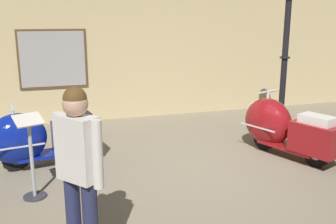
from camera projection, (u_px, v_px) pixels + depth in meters
name	position (u px, v px, depth m)	size (l,w,h in m)	color
ground_plane	(200.00, 185.00, 5.10)	(60.00, 60.00, 0.00)	gray
showroom_back_wall	(128.00, 30.00, 8.15)	(18.00, 0.63, 3.77)	#CCB784
scooter_0	(36.00, 138.00, 5.62)	(1.64, 0.75, 0.97)	black
scooter_1	(281.00, 127.00, 6.12)	(1.01, 1.71, 1.01)	black
lamppost	(286.00, 46.00, 7.03)	(0.32, 0.32, 2.77)	black
visitor_0	(79.00, 165.00, 3.29)	(0.40, 0.44, 1.61)	black
info_stanchion	(32.00, 164.00, 4.64)	(0.38, 0.33, 1.05)	#333338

